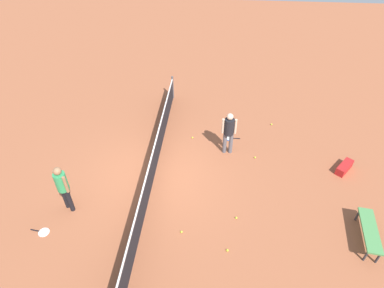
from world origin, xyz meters
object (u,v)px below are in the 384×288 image
object	(u,v)px
tennis_ball_baseline	(227,250)
tennis_ball_midcourt	(236,218)
player_near_side	(229,130)
courtside_bench	(370,231)
equipment_bag	(345,167)
tennis_racket_near_player	(230,138)
tennis_ball_stray_right	(272,124)
player_far_side	(62,185)
tennis_ball_near_player	(192,138)
tennis_ball_by_net	(255,157)
tennis_ball_stray_left	(181,232)
tennis_racket_far_player	(43,232)

from	to	relation	value
tennis_ball_baseline	tennis_ball_midcourt	bearing A→B (deg)	-13.17
player_near_side	courtside_bench	distance (m)	5.19
equipment_bag	tennis_racket_near_player	bearing A→B (deg)	70.41
tennis_ball_stray_right	equipment_bag	distance (m)	3.29
tennis_ball_baseline	player_far_side	bearing A→B (deg)	77.30
player_near_side	player_far_side	world-z (taller)	same
player_near_side	tennis_ball_near_player	distance (m)	1.79
player_near_side	tennis_ball_by_net	distance (m)	1.42
tennis_ball_stray_left	courtside_bench	bearing A→B (deg)	-87.80
tennis_ball_stray_left	player_far_side	bearing A→B (deg)	80.23
equipment_bag	tennis_ball_by_net	bearing A→B (deg)	83.62
tennis_ball_by_net	equipment_bag	world-z (taller)	equipment_bag
tennis_ball_stray_left	player_near_side	bearing A→B (deg)	-19.58
tennis_ball_near_player	tennis_ball_baseline	world-z (taller)	same
tennis_racket_near_player	player_near_side	bearing A→B (deg)	172.38
player_far_side	tennis_ball_by_net	size ratio (longest dim) A/B	25.76
player_far_side	courtside_bench	world-z (taller)	player_far_side
player_near_side	tennis_racket_far_player	distance (m)	6.62
tennis_ball_midcourt	tennis_ball_stray_left	world-z (taller)	same
tennis_ball_near_player	courtside_bench	distance (m)	6.63
tennis_ball_midcourt	tennis_ball_baseline	xyz separation A→B (m)	(-1.11, 0.26, 0.00)
equipment_bag	player_near_side	bearing A→B (deg)	81.67
tennis_ball_by_net	tennis_ball_stray_left	xyz separation A→B (m)	(-3.36, 2.29, 0.00)
tennis_ball_by_net	courtside_bench	size ratio (longest dim) A/B	0.04
tennis_ball_by_net	equipment_bag	bearing A→B (deg)	-96.38
tennis_racket_near_player	tennis_ball_stray_left	size ratio (longest dim) A/B	8.83
player_far_side	player_near_side	bearing A→B (deg)	-57.70
tennis_racket_near_player	tennis_ball_near_player	size ratio (longest dim) A/B	8.83
tennis_ball_near_player	tennis_ball_midcourt	world-z (taller)	same
tennis_ball_baseline	equipment_bag	size ratio (longest dim) A/B	0.08
courtside_bench	tennis_ball_stray_left	bearing A→B (deg)	92.20
tennis_racket_far_player	equipment_bag	xyz separation A→B (m)	(3.35, -9.26, 0.13)
tennis_ball_stray_left	courtside_bench	size ratio (longest dim) A/B	0.04
tennis_ball_baseline	player_near_side	bearing A→B (deg)	0.32
courtside_bench	player_near_side	bearing A→B (deg)	48.49
player_near_side	player_far_side	size ratio (longest dim) A/B	1.00
tennis_ball_stray_left	tennis_racket_far_player	bearing A→B (deg)	94.74
player_near_side	equipment_bag	xyz separation A→B (m)	(-0.59, -4.03, -0.87)
tennis_ball_near_player	tennis_ball_stray_left	distance (m)	4.31
tennis_ball_baseline	tennis_ball_stray_left	size ratio (longest dim) A/B	1.00
player_near_side	equipment_bag	bearing A→B (deg)	-98.33
tennis_ball_baseline	tennis_ball_stray_right	distance (m)	6.18
tennis_ball_stray_right	equipment_bag	bearing A→B (deg)	-137.28
tennis_racket_far_player	tennis_ball_baseline	distance (m)	5.26
tennis_racket_near_player	tennis_ball_stray_left	world-z (taller)	tennis_ball_stray_left
player_far_side	tennis_ball_baseline	size ratio (longest dim) A/B	25.76
tennis_ball_near_player	tennis_ball_midcourt	size ratio (longest dim) A/B	1.00
player_far_side	tennis_ball_baseline	distance (m)	5.01
tennis_ball_stray_left	equipment_bag	size ratio (longest dim) A/B	0.08
tennis_ball_near_player	player_near_side	bearing A→B (deg)	-117.48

